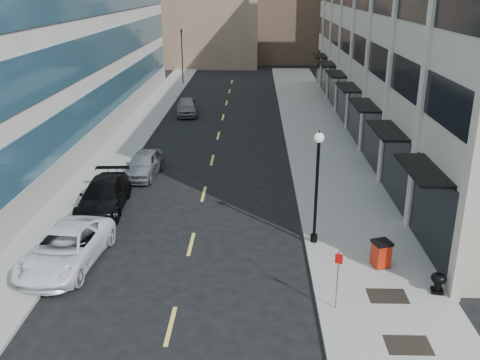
# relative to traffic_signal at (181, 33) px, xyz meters

# --- Properties ---
(sidewalk_right) EXTENTS (5.00, 80.00, 0.15)m
(sidewalk_right) POSITION_rel_traffic_signal_xyz_m (13.00, -28.00, -5.64)
(sidewalk_right) COLOR gray
(sidewalk_right) RESTS_ON ground
(sidewalk_left) EXTENTS (3.00, 80.00, 0.15)m
(sidewalk_left) POSITION_rel_traffic_signal_xyz_m (-1.00, -28.00, -5.64)
(sidewalk_left) COLOR gray
(sidewalk_left) RESTS_ON ground
(building_right) EXTENTS (15.30, 46.50, 18.25)m
(building_right) POSITION_rel_traffic_signal_xyz_m (22.44, -21.01, 3.28)
(building_right) COLOR #AFA494
(building_right) RESTS_ON ground
(grate_mid) EXTENTS (1.40, 1.00, 0.01)m
(grate_mid) POSITION_rel_traffic_signal_xyz_m (13.10, -47.00, -5.56)
(grate_mid) COLOR black
(grate_mid) RESTS_ON sidewalk_right
(grate_far) EXTENTS (1.40, 1.00, 0.01)m
(grate_far) POSITION_rel_traffic_signal_xyz_m (13.10, -44.20, -5.56)
(grate_far) COLOR black
(grate_far) RESTS_ON sidewalk_right
(road_centerline) EXTENTS (0.15, 68.20, 0.01)m
(road_centerline) POSITION_rel_traffic_signal_xyz_m (5.50, -31.00, -5.71)
(road_centerline) COLOR #D8CC4C
(road_centerline) RESTS_ON ground
(traffic_signal) EXTENTS (0.66, 0.66, 6.98)m
(traffic_signal) POSITION_rel_traffic_signal_xyz_m (0.00, 0.00, 0.00)
(traffic_signal) COLOR black
(traffic_signal) RESTS_ON ground
(car_white_van) EXTENTS (3.00, 5.65, 1.51)m
(car_white_van) POSITION_rel_traffic_signal_xyz_m (0.70, -42.00, -4.96)
(car_white_van) COLOR white
(car_white_van) RESTS_ON ground
(car_black_pickup) EXTENTS (2.43, 5.38, 1.53)m
(car_black_pickup) POSITION_rel_traffic_signal_xyz_m (0.70, -36.30, -4.95)
(car_black_pickup) COLOR black
(car_black_pickup) RESTS_ON ground
(car_silver_sedan) EXTENTS (2.08, 4.44, 1.47)m
(car_silver_sedan) POSITION_rel_traffic_signal_xyz_m (1.69, -31.16, -4.98)
(car_silver_sedan) COLOR gray
(car_silver_sedan) RESTS_ON ground
(car_grey_sedan) EXTENTS (2.24, 4.50, 1.47)m
(car_grey_sedan) POSITION_rel_traffic_signal_xyz_m (2.30, -15.16, -4.98)
(car_grey_sedan) COLOR slate
(car_grey_sedan) RESTS_ON ground
(trash_bin) EXTENTS (0.86, 0.86, 1.11)m
(trash_bin) POSITION_rel_traffic_signal_xyz_m (13.30, -42.01, -4.97)
(trash_bin) COLOR #B31F0B
(trash_bin) RESTS_ON sidewalk_right
(lamppost) EXTENTS (0.42, 0.42, 5.03)m
(lamppost) POSITION_rel_traffic_signal_xyz_m (10.88, -39.89, -2.62)
(lamppost) COLOR black
(lamppost) RESTS_ON sidewalk_right
(sign_post) EXTENTS (0.25, 0.13, 2.26)m
(sign_post) POSITION_rel_traffic_signal_xyz_m (11.11, -45.01, -4.10)
(sign_post) COLOR slate
(sign_post) RESTS_ON sidewalk_right
(urn_planter) EXTENTS (0.56, 0.56, 0.78)m
(urn_planter) POSITION_rel_traffic_signal_xyz_m (14.96, -43.89, -5.09)
(urn_planter) COLOR black
(urn_planter) RESTS_ON sidewalk_right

